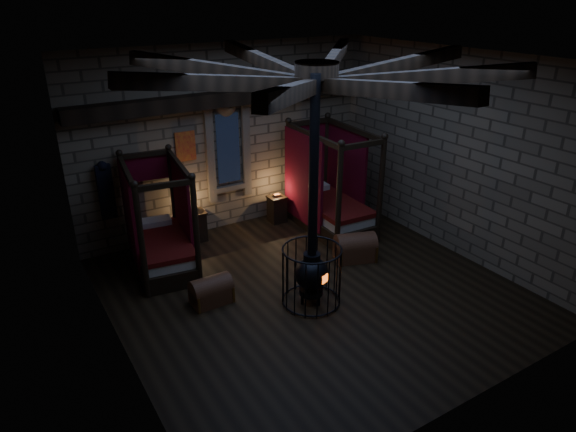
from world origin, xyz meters
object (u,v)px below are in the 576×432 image
trunk_left (211,291)px  trunk_right (355,248)px  bed_left (161,242)px  bed_right (329,204)px  stove (312,271)px

trunk_left → trunk_right: (3.22, -0.08, 0.03)m
bed_left → trunk_right: bearing=-20.1°
bed_right → stove: (-2.14, -2.44, 0.06)m
trunk_right → stove: stove is taller
bed_left → bed_right: bearing=3.8°
trunk_left → bed_left: bearing=98.5°
bed_left → stove: stove is taller
trunk_left → bed_right: bearing=21.6°
stove → trunk_left: bearing=129.0°
trunk_left → stove: (1.54, -0.93, 0.41)m
bed_right → trunk_right: bed_right is taller
trunk_right → trunk_left: bearing=-161.9°
trunk_left → stove: stove is taller
trunk_right → stove: size_ratio=0.23×
bed_left → trunk_right: (3.51, -1.86, -0.27)m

